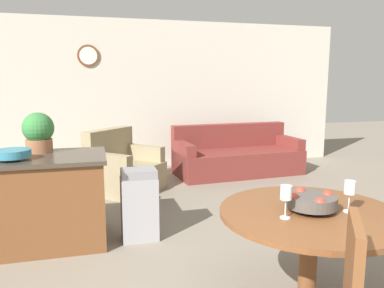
# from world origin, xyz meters

# --- Properties ---
(wall_back) EXTENTS (8.00, 0.09, 2.70)m
(wall_back) POSITION_xyz_m (-0.00, 6.01, 1.35)
(wall_back) COLOR beige
(wall_back) RESTS_ON ground_plane
(dining_table) EXTENTS (1.17, 1.17, 0.76)m
(dining_table) POSITION_xyz_m (0.58, 1.11, 0.59)
(dining_table) COLOR brown
(dining_table) RESTS_ON ground_plane
(fruit_bowl) EXTENTS (0.32, 0.32, 0.13)m
(fruit_bowl) POSITION_xyz_m (0.58, 1.11, 0.83)
(fruit_bowl) COLOR #4C4742
(fruit_bowl) RESTS_ON dining_table
(wine_glass_left) EXTENTS (0.07, 0.07, 0.21)m
(wine_glass_left) POSITION_xyz_m (0.36, 1.03, 0.91)
(wine_glass_left) COLOR silver
(wine_glass_left) RESTS_ON dining_table
(wine_glass_right) EXTENTS (0.07, 0.07, 0.21)m
(wine_glass_right) POSITION_xyz_m (0.80, 1.03, 0.91)
(wine_glass_right) COLOR silver
(wine_glass_right) RESTS_ON dining_table
(kitchen_island) EXTENTS (1.46, 0.81, 0.88)m
(kitchen_island) POSITION_xyz_m (-1.38, 2.84, 0.44)
(kitchen_island) COLOR brown
(kitchen_island) RESTS_ON ground_plane
(teal_bowl) EXTENTS (0.32, 0.32, 0.09)m
(teal_bowl) POSITION_xyz_m (-1.48, 2.71, 0.94)
(teal_bowl) COLOR teal
(teal_bowl) RESTS_ON kitchen_island
(potted_plant) EXTENTS (0.31, 0.31, 0.40)m
(potted_plant) POSITION_xyz_m (-1.29, 3.07, 1.09)
(potted_plant) COLOR #A36642
(potted_plant) RESTS_ON kitchen_island
(trash_bin) EXTENTS (0.36, 0.27, 0.73)m
(trash_bin) POSITION_xyz_m (-0.34, 2.72, 0.36)
(trash_bin) COLOR #9E9EA3
(trash_bin) RESTS_ON ground_plane
(couch) EXTENTS (2.21, 1.09, 0.84)m
(couch) POSITION_xyz_m (1.65, 5.11, 0.29)
(couch) COLOR maroon
(couch) RESTS_ON ground_plane
(armchair) EXTENTS (1.23, 1.24, 0.90)m
(armchair) POSITION_xyz_m (-0.36, 4.51, 0.30)
(armchair) COLOR #998966
(armchair) RESTS_ON ground_plane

